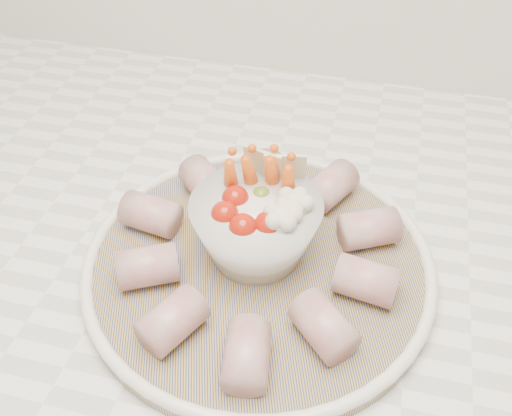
# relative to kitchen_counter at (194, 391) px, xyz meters

# --- Properties ---
(kitchen_counter) EXTENTS (2.04, 0.62, 0.92)m
(kitchen_counter) POSITION_rel_kitchen_counter_xyz_m (0.00, 0.00, 0.00)
(kitchen_counter) COLOR beige
(kitchen_counter) RESTS_ON ground
(serving_platter) EXTENTS (0.43, 0.43, 0.02)m
(serving_platter) POSITION_rel_kitchen_counter_xyz_m (0.14, -0.09, 0.47)
(serving_platter) COLOR navy
(serving_platter) RESTS_ON kitchen_counter
(veggie_bowl) EXTENTS (0.12, 0.12, 0.10)m
(veggie_bowl) POSITION_rel_kitchen_counter_xyz_m (0.13, -0.08, 0.51)
(veggie_bowl) COLOR silver
(veggie_bowl) RESTS_ON serving_platter
(cured_meat_rolls) EXTENTS (0.28, 0.29, 0.04)m
(cured_meat_rolls) POSITION_rel_kitchen_counter_xyz_m (0.14, -0.09, 0.49)
(cured_meat_rolls) COLOR #A0494E
(cured_meat_rolls) RESTS_ON serving_platter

